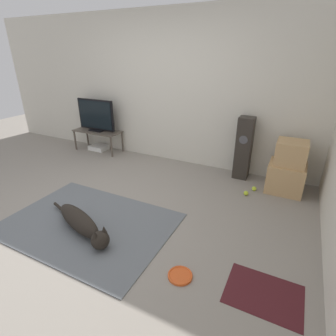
{
  "coord_description": "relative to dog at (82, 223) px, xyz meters",
  "views": [
    {
      "loc": [
        2.1,
        -2.13,
        1.89
      ],
      "look_at": [
        0.65,
        0.76,
        0.45
      ],
      "focal_mm": 28.0,
      "sensor_mm": 36.0,
      "label": 1
    }
  ],
  "objects": [
    {
      "name": "cardboard_box_lower",
      "position": [
        1.95,
        2.11,
        0.08
      ],
      "size": [
        0.5,
        0.49,
        0.42
      ],
      "color": "tan",
      "rests_on": "ground_plane"
    },
    {
      "name": "floor_speaker",
      "position": [
        1.27,
        2.28,
        0.37
      ],
      "size": [
        0.23,
        0.24,
        0.99
      ],
      "color": "#2D2823",
      "rests_on": "ground_plane"
    },
    {
      "name": "dog",
      "position": [
        0.0,
        0.0,
        0.0
      ],
      "size": [
        1.16,
        0.47,
        0.25
      ],
      "color": "black",
      "rests_on": "area_rug"
    },
    {
      "name": "wall_back",
      "position": [
        -0.15,
        2.49,
        1.15
      ],
      "size": [
        8.0,
        0.06,
        2.55
      ],
      "color": "beige",
      "rests_on": "ground_plane"
    },
    {
      "name": "door_mat",
      "position": [
        1.97,
        0.06,
        -0.13
      ],
      "size": [
        0.63,
        0.48,
        0.01
      ],
      "color": "#47191E",
      "rests_on": "ground_plane"
    },
    {
      "name": "ground_plane",
      "position": [
        -0.15,
        0.39,
        -0.13
      ],
      "size": [
        12.0,
        12.0,
        0.0
      ],
      "primitive_type": "plane",
      "color": "gray"
    },
    {
      "name": "frisbee",
      "position": [
        1.25,
        -0.09,
        -0.12
      ],
      "size": [
        0.23,
        0.23,
        0.03
      ],
      "color": "#DB511E",
      "rests_on": "ground_plane"
    },
    {
      "name": "area_rug",
      "position": [
        -0.06,
        0.16,
        -0.12
      ],
      "size": [
        1.97,
        1.4,
        0.01
      ],
      "color": "slate",
      "rests_on": "ground_plane"
    },
    {
      "name": "tv_stand",
      "position": [
        -1.64,
        2.22,
        0.24
      ],
      "size": [
        0.99,
        0.42,
        0.42
      ],
      "color": "brown",
      "rests_on": "ground_plane"
    },
    {
      "name": "tennis_ball_by_boxes",
      "position": [
        1.48,
        1.7,
        -0.1
      ],
      "size": [
        0.07,
        0.07,
        0.07
      ],
      "color": "#C6E033",
      "rests_on": "ground_plane"
    },
    {
      "name": "cardboard_box_upper",
      "position": [
        1.96,
        2.11,
        0.46
      ],
      "size": [
        0.41,
        0.4,
        0.34
      ],
      "color": "tan",
      "rests_on": "cardboard_box_lower"
    },
    {
      "name": "tennis_ball_near_speaker",
      "position": [
        1.56,
        1.89,
        -0.1
      ],
      "size": [
        0.07,
        0.07,
        0.07
      ],
      "color": "#C6E033",
      "rests_on": "ground_plane"
    },
    {
      "name": "game_console",
      "position": [
        -1.68,
        2.26,
        -0.08
      ],
      "size": [
        0.35,
        0.28,
        0.09
      ],
      "color": "white",
      "rests_on": "ground_plane"
    },
    {
      "name": "tv",
      "position": [
        -1.64,
        2.23,
        0.6
      ],
      "size": [
        0.84,
        0.2,
        0.62
      ],
      "color": "black",
      "rests_on": "tv_stand"
    }
  ]
}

